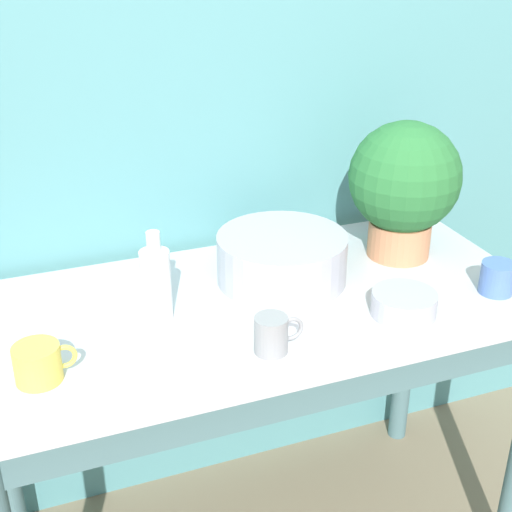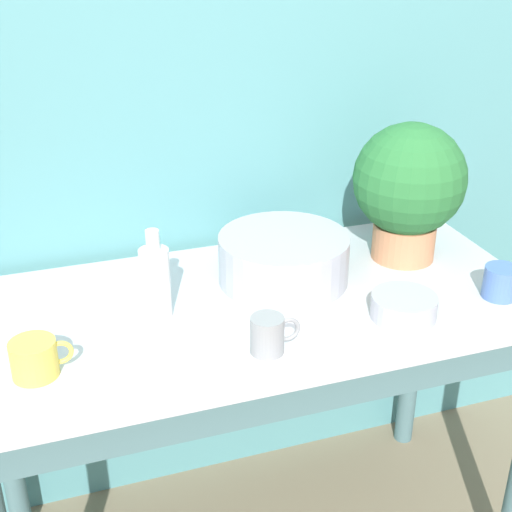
{
  "view_description": "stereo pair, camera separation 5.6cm",
  "coord_description": "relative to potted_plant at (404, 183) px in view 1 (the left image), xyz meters",
  "views": [
    {
      "loc": [
        -0.52,
        -1.04,
        1.65
      ],
      "look_at": [
        0.0,
        0.33,
        0.93
      ],
      "focal_mm": 50.0,
      "sensor_mm": 36.0,
      "label": 1
    },
    {
      "loc": [
        -0.47,
        -1.06,
        1.65
      ],
      "look_at": [
        0.0,
        0.33,
        0.93
      ],
      "focal_mm": 50.0,
      "sensor_mm": 36.0,
      "label": 2
    }
  ],
  "objects": [
    {
      "name": "mug_grey",
      "position": [
        -0.49,
        -0.31,
        -0.16
      ],
      "size": [
        0.1,
        0.07,
        0.08
      ],
      "color": "gray",
      "rests_on": "counter_table"
    },
    {
      "name": "bottle_tall",
      "position": [
        -0.68,
        -0.09,
        -0.11
      ],
      "size": [
        0.07,
        0.07,
        0.21
      ],
      "color": "white",
      "rests_on": "counter_table"
    },
    {
      "name": "wall_back",
      "position": [
        -0.45,
        0.28,
        0.19
      ],
      "size": [
        6.0,
        0.05,
        2.4
      ],
      "color": "teal",
      "rests_on": "ground_plane"
    },
    {
      "name": "potted_plant",
      "position": [
        0.0,
        0.0,
        0.0
      ],
      "size": [
        0.29,
        0.29,
        0.36
      ],
      "color": "tan",
      "rests_on": "counter_table"
    },
    {
      "name": "mug_yellow",
      "position": [
        -0.96,
        -0.24,
        -0.16
      ],
      "size": [
        0.12,
        0.09,
        0.08
      ],
      "color": "#E5CC4C",
      "rests_on": "counter_table"
    },
    {
      "name": "bowl_wash_large",
      "position": [
        -0.35,
        -0.02,
        -0.14
      ],
      "size": [
        0.32,
        0.32,
        0.12
      ],
      "color": "#A8A8B2",
      "rests_on": "counter_table"
    },
    {
      "name": "counter_table",
      "position": [
        -0.45,
        -0.13,
        -0.36
      ],
      "size": [
        1.36,
        0.66,
        0.81
      ],
      "color": "slate",
      "rests_on": "ground_plane"
    },
    {
      "name": "bowl_small_steel",
      "position": [
        -0.15,
        -0.28,
        -0.18
      ],
      "size": [
        0.15,
        0.15,
        0.05
      ],
      "color": "#A8A8B2",
      "rests_on": "counter_table"
    },
    {
      "name": "mug_blue",
      "position": [
        0.11,
        -0.27,
        -0.16
      ],
      "size": [
        0.11,
        0.08,
        0.08
      ],
      "color": "#4C70B7",
      "rests_on": "counter_table"
    }
  ]
}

